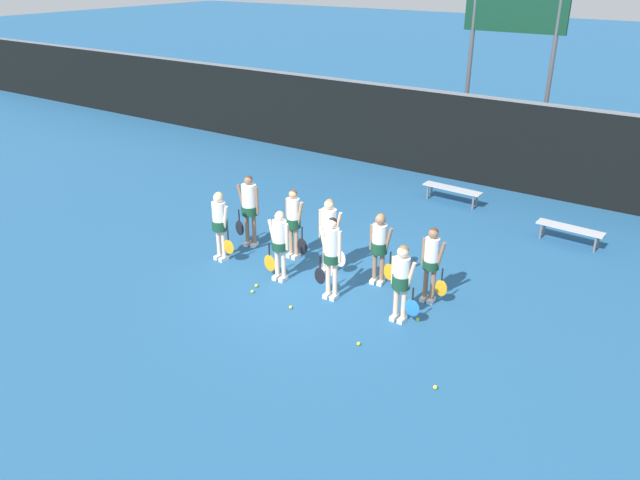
{
  "coord_description": "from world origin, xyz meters",
  "views": [
    {
      "loc": [
        6.96,
        -10.08,
        6.51
      ],
      "look_at": [
        -0.01,
        0.05,
        0.92
      ],
      "focal_mm": 35.0,
      "sensor_mm": 36.0,
      "label": 1
    }
  ],
  "objects_px": {
    "tennis_ball_0": "(252,292)",
    "tennis_ball_6": "(435,387)",
    "player_2": "(332,252)",
    "tennis_ball_5": "(398,293)",
    "tennis_ball_2": "(418,319)",
    "player_4": "(249,205)",
    "bench_far": "(452,190)",
    "player_0": "(220,220)",
    "scoreboard": "(514,22)",
    "player_5": "(294,219)",
    "player_3": "(402,277)",
    "bench_courtside": "(570,230)",
    "tennis_ball_3": "(359,344)",
    "player_1": "(279,240)",
    "tennis_ball_1": "(291,307)",
    "player_6": "(329,230)",
    "player_7": "(380,243)",
    "tennis_ball_4": "(256,286)",
    "player_8": "(432,259)"
  },
  "relations": [
    {
      "from": "player_1",
      "to": "tennis_ball_6",
      "type": "relative_size",
      "value": 22.54
    },
    {
      "from": "player_5",
      "to": "tennis_ball_0",
      "type": "distance_m",
      "value": 2.15
    },
    {
      "from": "player_3",
      "to": "tennis_ball_0",
      "type": "distance_m",
      "value": 3.32
    },
    {
      "from": "tennis_ball_0",
      "to": "tennis_ball_6",
      "type": "bearing_deg",
      "value": -9.5
    },
    {
      "from": "scoreboard",
      "to": "player_5",
      "type": "distance_m",
      "value": 10.27
    },
    {
      "from": "player_0",
      "to": "player_4",
      "type": "bearing_deg",
      "value": 93.1
    },
    {
      "from": "tennis_ball_0",
      "to": "tennis_ball_2",
      "type": "bearing_deg",
      "value": 16.21
    },
    {
      "from": "player_0",
      "to": "tennis_ball_4",
      "type": "height_order",
      "value": "player_0"
    },
    {
      "from": "tennis_ball_2",
      "to": "player_8",
      "type": "bearing_deg",
      "value": 101.76
    },
    {
      "from": "tennis_ball_4",
      "to": "player_8",
      "type": "bearing_deg",
      "value": 25.35
    },
    {
      "from": "bench_far",
      "to": "tennis_ball_6",
      "type": "bearing_deg",
      "value": -65.66
    },
    {
      "from": "player_2",
      "to": "tennis_ball_1",
      "type": "relative_size",
      "value": 25.9
    },
    {
      "from": "player_2",
      "to": "player_5",
      "type": "xyz_separation_m",
      "value": [
        -1.79,
        1.11,
        -0.08
      ]
    },
    {
      "from": "bench_courtside",
      "to": "player_1",
      "type": "xyz_separation_m",
      "value": [
        -4.75,
        -5.56,
        0.57
      ]
    },
    {
      "from": "tennis_ball_3",
      "to": "tennis_ball_4",
      "type": "bearing_deg",
      "value": 167.73
    },
    {
      "from": "player_2",
      "to": "tennis_ball_0",
      "type": "distance_m",
      "value": 1.97
    },
    {
      "from": "player_6",
      "to": "tennis_ball_6",
      "type": "height_order",
      "value": "player_6"
    },
    {
      "from": "player_8",
      "to": "tennis_ball_5",
      "type": "distance_m",
      "value": 1.14
    },
    {
      "from": "player_4",
      "to": "player_5",
      "type": "relative_size",
      "value": 1.07
    },
    {
      "from": "player_4",
      "to": "player_8",
      "type": "height_order",
      "value": "player_4"
    },
    {
      "from": "player_0",
      "to": "tennis_ball_6",
      "type": "xyz_separation_m",
      "value": [
        6.22,
        -1.62,
        -0.96
      ]
    },
    {
      "from": "player_0",
      "to": "tennis_ball_4",
      "type": "xyz_separation_m",
      "value": [
        1.54,
        -0.6,
        -0.96
      ]
    },
    {
      "from": "player_4",
      "to": "tennis_ball_5",
      "type": "xyz_separation_m",
      "value": [
        4.16,
        -0.13,
        -1.04
      ]
    },
    {
      "from": "player_6",
      "to": "player_7",
      "type": "relative_size",
      "value": 1.08
    },
    {
      "from": "player_6",
      "to": "tennis_ball_0",
      "type": "distance_m",
      "value": 2.16
    },
    {
      "from": "player_1",
      "to": "tennis_ball_1",
      "type": "xyz_separation_m",
      "value": [
        0.96,
        -0.9,
        -0.9
      ]
    },
    {
      "from": "tennis_ball_5",
      "to": "player_2",
      "type": "bearing_deg",
      "value": -139.87
    },
    {
      "from": "tennis_ball_3",
      "to": "tennis_ball_5",
      "type": "height_order",
      "value": "tennis_ball_3"
    },
    {
      "from": "player_6",
      "to": "tennis_ball_0",
      "type": "xyz_separation_m",
      "value": [
        -0.8,
        -1.74,
        -1.01
      ]
    },
    {
      "from": "bench_courtside",
      "to": "scoreboard",
      "type": "bearing_deg",
      "value": 128.99
    },
    {
      "from": "bench_courtside",
      "to": "player_5",
      "type": "distance_m",
      "value": 6.87
    },
    {
      "from": "player_4",
      "to": "tennis_ball_0",
      "type": "height_order",
      "value": "player_4"
    },
    {
      "from": "player_3",
      "to": "tennis_ball_2",
      "type": "relative_size",
      "value": 24.32
    },
    {
      "from": "player_2",
      "to": "tennis_ball_4",
      "type": "xyz_separation_m",
      "value": [
        -1.58,
        -0.55,
        -1.03
      ]
    },
    {
      "from": "player_4",
      "to": "player_6",
      "type": "height_order",
      "value": "player_4"
    },
    {
      "from": "tennis_ball_4",
      "to": "player_6",
      "type": "bearing_deg",
      "value": 58.94
    },
    {
      "from": "scoreboard",
      "to": "player_3",
      "type": "xyz_separation_m",
      "value": [
        1.87,
        -10.56,
        -3.73
      ]
    },
    {
      "from": "bench_far",
      "to": "tennis_ball_5",
      "type": "relative_size",
      "value": 26.53
    },
    {
      "from": "tennis_ball_2",
      "to": "player_4",
      "type": "bearing_deg",
      "value": 170.27
    },
    {
      "from": "tennis_ball_1",
      "to": "scoreboard",
      "type": "bearing_deg",
      "value": 89.25
    },
    {
      "from": "player_2",
      "to": "tennis_ball_2",
      "type": "height_order",
      "value": "player_2"
    },
    {
      "from": "player_3",
      "to": "tennis_ball_6",
      "type": "relative_size",
      "value": 22.47
    },
    {
      "from": "player_5",
      "to": "tennis_ball_3",
      "type": "bearing_deg",
      "value": -33.86
    },
    {
      "from": "bench_far",
      "to": "player_0",
      "type": "distance_m",
      "value": 7.2
    },
    {
      "from": "player_7",
      "to": "tennis_ball_6",
      "type": "relative_size",
      "value": 22.62
    },
    {
      "from": "tennis_ball_1",
      "to": "tennis_ball_5",
      "type": "bearing_deg",
      "value": 49.65
    },
    {
      "from": "tennis_ball_2",
      "to": "tennis_ball_3",
      "type": "bearing_deg",
      "value": -110.51
    },
    {
      "from": "bench_far",
      "to": "player_7",
      "type": "relative_size",
      "value": 1.09
    },
    {
      "from": "player_8",
      "to": "tennis_ball_0",
      "type": "relative_size",
      "value": 22.99
    },
    {
      "from": "player_1",
      "to": "player_2",
      "type": "xyz_separation_m",
      "value": [
        1.38,
        -0.04,
        0.12
      ]
    }
  ]
}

